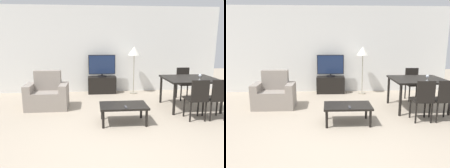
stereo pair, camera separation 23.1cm
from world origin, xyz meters
TOP-DOWN VIEW (x-y plane):
  - ground_plane at (0.00, 0.00)m, footprint 18.00×18.00m
  - wall_back at (0.00, 3.97)m, footprint 7.52×0.06m
  - armchair at (-1.46, 2.28)m, footprint 1.01×0.60m
  - tv_stand at (-0.04, 3.71)m, footprint 0.88×0.38m
  - tv at (-0.04, 3.71)m, footprint 0.83×0.29m
  - coffee_table at (0.28, 1.15)m, footprint 0.96×0.59m
  - dining_table at (2.05, 2.01)m, footprint 1.25×1.10m
  - dining_chair_near at (1.83, 1.16)m, footprint 0.40×0.40m
  - dining_chair_far at (2.26, 2.87)m, footprint 0.40×0.40m
  - dining_chair_near_right at (2.26, 1.16)m, footprint 0.40×0.40m
  - floor_lamp at (0.95, 3.60)m, footprint 0.38×0.38m
  - remote_primary at (0.30, 0.98)m, footprint 0.04×0.15m
  - wine_glass_left at (2.14, 1.71)m, footprint 0.07×0.07m

SIDE VIEW (x-z plane):
  - ground_plane at x=0.00m, z-range 0.00..0.00m
  - tv_stand at x=-0.04m, z-range 0.00..0.53m
  - armchair at x=-1.46m, z-range -0.13..0.79m
  - coffee_table at x=0.28m, z-range 0.15..0.53m
  - remote_primary at x=0.30m, z-range 0.39..0.41m
  - dining_chair_near at x=1.83m, z-range 0.06..0.95m
  - dining_chair_far at x=2.26m, z-range 0.06..0.95m
  - dining_chair_near_right at x=2.26m, z-range 0.06..0.95m
  - dining_table at x=2.05m, z-range 0.30..1.05m
  - wine_glass_left at x=2.14m, z-range 0.78..0.93m
  - tv at x=-0.04m, z-range 0.53..1.21m
  - floor_lamp at x=0.95m, z-range 0.54..2.01m
  - wall_back at x=0.00m, z-range 0.00..2.70m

